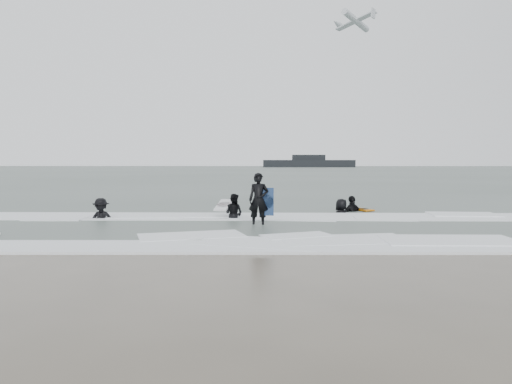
{
  "coord_description": "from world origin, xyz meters",
  "views": [
    {
      "loc": [
        0.34,
        -13.41,
        2.3
      ],
      "look_at": [
        0.0,
        5.0,
        1.1
      ],
      "focal_mm": 35.0,
      "sensor_mm": 36.0,
      "label": 1
    }
  ],
  "objects_px": {
    "surfer_wading": "(234,220)",
    "airshow_jet": "(497,4)",
    "surfer_right_near": "(352,213)",
    "surfer_centre": "(259,226)",
    "surfer_right_far": "(341,214)",
    "vessel_horizon": "(309,163)",
    "surfer_breaker": "(101,220)"
  },
  "relations": [
    {
      "from": "surfer_right_near",
      "to": "surfer_wading",
      "type": "bearing_deg",
      "value": -2.66
    },
    {
      "from": "surfer_wading",
      "to": "airshow_jet",
      "type": "xyz_separation_m",
      "value": [
        25.88,
        35.65,
        18.8
      ]
    },
    {
      "from": "surfer_centre",
      "to": "airshow_jet",
      "type": "relative_size",
      "value": 0.05
    },
    {
      "from": "surfer_wading",
      "to": "vessel_horizon",
      "type": "bearing_deg",
      "value": -67.17
    },
    {
      "from": "surfer_centre",
      "to": "vessel_horizon",
      "type": "distance_m",
      "value": 131.88
    },
    {
      "from": "airshow_jet",
      "to": "surfer_wading",
      "type": "bearing_deg",
      "value": -125.98
    },
    {
      "from": "surfer_right_far",
      "to": "vessel_horizon",
      "type": "xyz_separation_m",
      "value": [
        9.64,
        127.15,
        1.37
      ]
    },
    {
      "from": "surfer_wading",
      "to": "airshow_jet",
      "type": "bearing_deg",
      "value": -96.93
    },
    {
      "from": "surfer_breaker",
      "to": "vessel_horizon",
      "type": "xyz_separation_m",
      "value": [
        19.09,
        129.64,
        1.37
      ]
    },
    {
      "from": "vessel_horizon",
      "to": "surfer_right_far",
      "type": "bearing_deg",
      "value": -94.34
    },
    {
      "from": "surfer_centre",
      "to": "surfer_breaker",
      "type": "distance_m",
      "value": 6.19
    },
    {
      "from": "surfer_centre",
      "to": "surfer_breaker",
      "type": "xyz_separation_m",
      "value": [
        -5.98,
        1.58,
        0.0
      ]
    },
    {
      "from": "vessel_horizon",
      "to": "surfer_wading",
      "type": "bearing_deg",
      "value": -96.22
    },
    {
      "from": "vessel_horizon",
      "to": "airshow_jet",
      "type": "height_order",
      "value": "airshow_jet"
    },
    {
      "from": "surfer_wading",
      "to": "airshow_jet",
      "type": "relative_size",
      "value": 0.04
    },
    {
      "from": "surfer_breaker",
      "to": "surfer_right_far",
      "type": "distance_m",
      "value": 9.77
    },
    {
      "from": "surfer_right_far",
      "to": "vessel_horizon",
      "type": "bearing_deg",
      "value": -143.86
    },
    {
      "from": "surfer_right_far",
      "to": "airshow_jet",
      "type": "xyz_separation_m",
      "value": [
        21.43,
        33.53,
        18.8
      ]
    },
    {
      "from": "surfer_right_near",
      "to": "vessel_horizon",
      "type": "bearing_deg",
      "value": -124.57
    },
    {
      "from": "surfer_wading",
      "to": "airshow_jet",
      "type": "height_order",
      "value": "airshow_jet"
    },
    {
      "from": "surfer_right_far",
      "to": "airshow_jet",
      "type": "height_order",
      "value": "airshow_jet"
    },
    {
      "from": "vessel_horizon",
      "to": "surfer_centre",
      "type": "bearing_deg",
      "value": -95.71
    },
    {
      "from": "surfer_breaker",
      "to": "surfer_right_far",
      "type": "xyz_separation_m",
      "value": [
        9.45,
        2.49,
        0.0
      ]
    },
    {
      "from": "surfer_right_near",
      "to": "surfer_right_far",
      "type": "height_order",
      "value": "surfer_right_near"
    },
    {
      "from": "surfer_centre",
      "to": "surfer_wading",
      "type": "distance_m",
      "value": 2.18
    },
    {
      "from": "surfer_centre",
      "to": "surfer_right_far",
      "type": "height_order",
      "value": "surfer_centre"
    },
    {
      "from": "surfer_breaker",
      "to": "surfer_right_far",
      "type": "bearing_deg",
      "value": 12.52
    },
    {
      "from": "airshow_jet",
      "to": "surfer_right_near",
      "type": "bearing_deg",
      "value": -122.32
    },
    {
      "from": "surfer_centre",
      "to": "surfer_right_far",
      "type": "distance_m",
      "value": 5.35
    },
    {
      "from": "surfer_wading",
      "to": "surfer_breaker",
      "type": "xyz_separation_m",
      "value": [
        -5.0,
        -0.37,
        0.0
      ]
    },
    {
      "from": "surfer_centre",
      "to": "surfer_wading",
      "type": "relative_size",
      "value": 1.21
    },
    {
      "from": "airshow_jet",
      "to": "surfer_breaker",
      "type": "bearing_deg",
      "value": -130.61
    }
  ]
}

